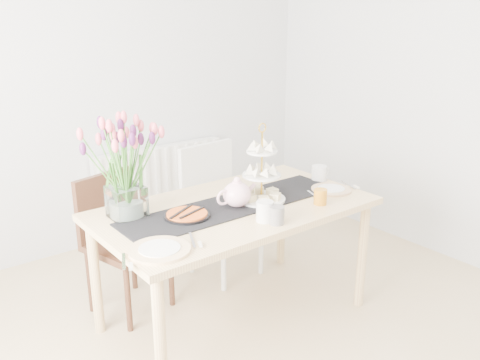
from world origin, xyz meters
TOP-DOWN VIEW (x-y plane):
  - room_shell at (0.00, 0.00)m, footprint 4.50×4.50m
  - radiator at (0.50, 2.19)m, footprint 1.20×0.08m
  - dining_table at (0.16, 0.69)m, footprint 1.60×0.90m
  - chair_brown at (-0.32, 1.26)m, footprint 0.53×0.53m
  - chair_white at (0.46, 1.28)m, footprint 0.50×0.50m
  - table_runner at (0.16, 0.69)m, footprint 1.40×0.35m
  - tulip_vase at (-0.41, 0.91)m, footprint 0.65×0.65m
  - cake_stand at (0.33, 0.65)m, footprint 0.29×0.29m
  - teapot at (0.15, 0.65)m, footprint 0.27×0.22m
  - cream_jug at (0.90, 0.72)m, footprint 0.12×0.12m
  - tart_tin at (-0.16, 0.70)m, footprint 0.25×0.25m
  - mug_grey at (0.17, 0.34)m, footprint 0.10×0.10m
  - mug_white at (0.15, 0.40)m, footprint 0.10×0.10m
  - mug_orange at (0.57, 0.40)m, footprint 0.11×0.11m
  - plate_left at (-0.48, 0.43)m, footprint 0.39×0.39m
  - plate_right at (0.81, 0.52)m, footprint 0.32×0.32m

SIDE VIEW (x-z plane):
  - radiator at x=0.50m, z-range 0.15..0.75m
  - chair_brown at x=-0.32m, z-range 0.07..0.95m
  - chair_white at x=0.46m, z-range 0.08..1.02m
  - dining_table at x=0.16m, z-range 0.30..1.05m
  - table_runner at x=0.16m, z-range 0.75..0.76m
  - plate_right at x=0.81m, z-range 0.75..0.76m
  - plate_left at x=-0.48m, z-range 0.75..0.77m
  - tart_tin at x=-0.16m, z-range 0.75..0.78m
  - mug_orange at x=0.57m, z-range 0.75..0.84m
  - mug_grey at x=0.17m, z-range 0.75..0.85m
  - cream_jug at x=0.90m, z-range 0.75..0.85m
  - mug_white at x=0.15m, z-range 0.75..0.86m
  - teapot at x=0.15m, z-range 0.75..0.92m
  - cake_stand at x=0.33m, z-range 0.66..1.08m
  - tulip_vase at x=-0.41m, z-range 0.83..1.39m
  - room_shell at x=0.00m, z-range -0.95..3.55m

